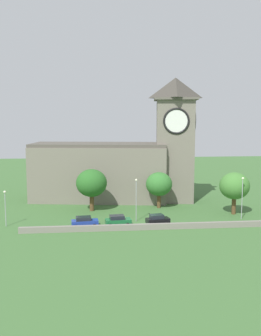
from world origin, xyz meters
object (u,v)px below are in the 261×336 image
object	(u,v)px
streetlamp_west_end	(5,202)
tree_riverside_east	(234,186)
car_green	(118,220)
tree_by_tower	(92,183)
church	(121,162)
car_blue	(84,222)
tree_churchyard	(159,184)
streetlamp_west_mid	(136,194)
car_black	(158,220)
streetlamp_central	(242,192)

from	to	relation	value
streetlamp_west_end	tree_riverside_east	xyz separation A→B (m)	(42.59, 4.35, 1.31)
car_green	tree_by_tower	distance (m)	13.02
church	car_blue	xyz separation A→B (m)	(-8.06, -21.39, -7.85)
church	tree_churchyard	xyz separation A→B (m)	(7.21, -8.78, -3.75)
car_green	car_blue	bearing A→B (deg)	-179.57
streetlamp_west_mid	tree_riverside_east	distance (m)	19.95
car_black	tree_riverside_east	size ratio (longest dim) A/B	0.52
church	streetlamp_west_mid	xyz separation A→B (m)	(1.26, -18.93, -3.59)
streetlamp_west_end	tree_by_tower	bearing A→B (deg)	33.21
church	streetlamp_west_end	size ratio (longest dim) A/B	6.05
car_green	car_black	size ratio (longest dim) A/B	1.07
church	streetlamp_west_mid	distance (m)	19.31
car_green	streetlamp_west_mid	size ratio (longest dim) A/B	0.59
tree_by_tower	tree_riverside_east	bearing A→B (deg)	-11.00
car_black	streetlamp_west_end	world-z (taller)	streetlamp_west_end
car_black	streetlamp_west_end	xyz separation A→B (m)	(-26.44, 1.70, 3.34)
church	tree_by_tower	xyz separation A→B (m)	(-6.81, -10.12, -3.06)
streetlamp_central	tree_riverside_east	xyz separation A→B (m)	(-0.10, 3.74, 0.40)
car_blue	tree_churchyard	bearing A→B (deg)	39.57
streetlamp_west_end	streetlamp_west_mid	world-z (taller)	streetlamp_west_mid
church	streetlamp_west_mid	size ratio (longest dim) A/B	4.86
car_blue	streetlamp_west_end	xyz separation A→B (m)	(-13.62, 1.54, 3.38)
car_black	tree_by_tower	size ratio (longest dim) A/B	0.51
car_green	streetlamp_central	size ratio (longest dim) A/B	0.59
car_blue	tree_by_tower	bearing A→B (deg)	83.65
streetlamp_central	tree_riverside_east	world-z (taller)	tree_riverside_east
car_black	tree_riverside_east	distance (m)	17.86
tree_riverside_east	car_black	bearing A→B (deg)	-159.48
car_blue	streetlamp_west_mid	world-z (taller)	streetlamp_west_mid
tree_by_tower	tree_churchyard	world-z (taller)	tree_by_tower
tree_by_tower	car_black	bearing A→B (deg)	-44.67
tree_by_tower	car_green	bearing A→B (deg)	-67.88
church	car_blue	world-z (taller)	church
car_black	church	bearing A→B (deg)	102.45
car_blue	streetlamp_central	xyz separation A→B (m)	(29.07, 2.14, 4.28)
tree_riverside_east	tree_by_tower	bearing A→B (deg)	169.00
streetlamp_west_end	streetlamp_central	distance (m)	42.71
car_black	tree_churchyard	world-z (taller)	tree_churchyard
tree_riverside_east	streetlamp_central	bearing A→B (deg)	-88.47
church	streetlamp_west_mid	world-z (taller)	church
streetlamp_west_mid	car_black	bearing A→B (deg)	-36.85
car_black	streetlamp_west_end	size ratio (longest dim) A/B	0.69
car_blue	streetlamp_west_end	distance (m)	14.12
church	tree_riverside_east	bearing A→B (deg)	-36.57
church	car_black	size ratio (longest dim) A/B	8.80
tree_riverside_east	car_blue	bearing A→B (deg)	-168.52
church	streetlamp_central	world-z (taller)	church
tree_riverside_east	church	bearing A→B (deg)	143.43
car_blue	tree_riverside_east	bearing A→B (deg)	11.48
streetlamp_west_end	car_blue	bearing A→B (deg)	-6.44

